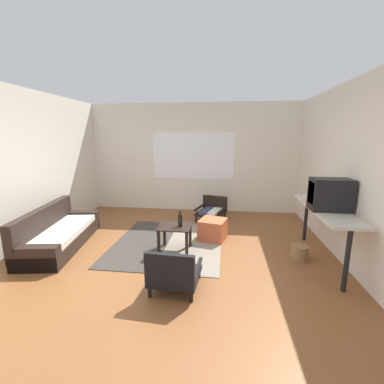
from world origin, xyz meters
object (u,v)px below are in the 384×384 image
at_px(console_shelf, 325,213).
at_px(crt_television, 330,195).
at_px(armchair_striped_foreground, 174,273).
at_px(ottoman_orange, 213,229).
at_px(coffee_table, 175,232).
at_px(armchair_by_window, 212,209).
at_px(couch, 58,234).
at_px(glass_bottle, 180,220).
at_px(wicker_basket, 299,252).
at_px(clay_vase, 319,195).

relative_size(console_shelf, crt_television, 3.34).
bearing_deg(armchair_striped_foreground, ottoman_orange, 77.32).
distance_m(coffee_table, crt_television, 2.41).
height_order(ottoman_orange, crt_television, crt_television).
bearing_deg(armchair_by_window, couch, -144.83).
height_order(armchair_by_window, armchair_striped_foreground, armchair_striped_foreground).
xyz_separation_m(coffee_table, glass_bottle, (0.09, -0.01, 0.21)).
bearing_deg(coffee_table, ottoman_orange, 45.43).
xyz_separation_m(armchair_by_window, armchair_striped_foreground, (-0.32, -2.92, 0.00)).
relative_size(armchair_striped_foreground, glass_bottle, 2.52).
relative_size(armchair_by_window, wicker_basket, 2.93).
relative_size(armchair_striped_foreground, console_shelf, 0.37).
bearing_deg(clay_vase, ottoman_orange, 168.46).
distance_m(coffee_table, ottoman_orange, 0.86).
relative_size(armchair_by_window, armchair_striped_foreground, 1.15).
height_order(couch, coffee_table, couch).
height_order(armchair_striped_foreground, ottoman_orange, armchair_striped_foreground).
distance_m(armchair_striped_foreground, console_shelf, 2.41).
height_order(coffee_table, console_shelf, console_shelf).
bearing_deg(crt_television, console_shelf, 88.69).
relative_size(armchair_by_window, glass_bottle, 2.91).
bearing_deg(armchair_striped_foreground, armchair_by_window, 83.77).
bearing_deg(console_shelf, coffee_table, 178.93).
bearing_deg(couch, ottoman_orange, 13.65).
height_order(couch, armchair_striped_foreground, couch).
height_order(couch, console_shelf, console_shelf).
relative_size(armchair_striped_foreground, clay_vase, 2.08).
xyz_separation_m(console_shelf, crt_television, (-0.00, -0.14, 0.31)).
relative_size(couch, coffee_table, 3.80).
bearing_deg(console_shelf, wicker_basket, -178.38).
relative_size(coffee_table, console_shelf, 0.30).
xyz_separation_m(armchair_striped_foreground, crt_television, (2.08, 0.95, 0.83)).
height_order(couch, crt_television, crt_television).
bearing_deg(armchair_by_window, glass_bottle, -103.54).
distance_m(coffee_table, armchair_by_window, 1.86).
relative_size(couch, console_shelf, 1.13).
relative_size(crt_television, wicker_basket, 2.07).
xyz_separation_m(coffee_table, clay_vase, (2.29, 0.26, 0.62)).
distance_m(console_shelf, glass_bottle, 2.21).
xyz_separation_m(console_shelf, clay_vase, (0.00, 0.30, 0.20)).
distance_m(armchair_striped_foreground, clay_vase, 2.61).
bearing_deg(clay_vase, armchair_by_window, 139.24).
distance_m(armchair_by_window, crt_television, 2.77).
xyz_separation_m(ottoman_orange, crt_television, (1.69, -0.78, 0.89)).
bearing_deg(ottoman_orange, armchair_by_window, 93.56).
xyz_separation_m(console_shelf, glass_bottle, (-2.20, 0.03, -0.21)).
height_order(console_shelf, glass_bottle, console_shelf).
height_order(console_shelf, wicker_basket, console_shelf).
relative_size(couch, glass_bottle, 7.77).
relative_size(couch, ottoman_orange, 4.42).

